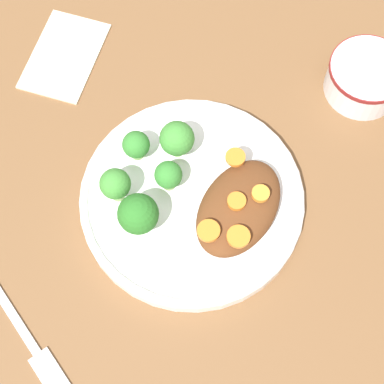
{
  "coord_description": "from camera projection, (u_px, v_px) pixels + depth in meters",
  "views": [
    {
      "loc": [
        0.24,
        0.14,
        0.7
      ],
      "look_at": [
        0.0,
        0.0,
        0.03
      ],
      "focal_mm": 60.0,
      "sensor_mm": 36.0,
      "label": 1
    }
  ],
  "objects": [
    {
      "name": "fork",
      "position": [
        29.0,
        341.0,
        0.69
      ],
      "size": [
        0.08,
        0.17,
        0.01
      ],
      "rotation": [
        0.0,
        0.0,
        7.46
      ],
      "color": "#BABABA",
      "rests_on": "ground_plane"
    },
    {
      "name": "carrot_slice_0",
      "position": [
        235.0,
        157.0,
        0.72
      ],
      "size": [
        0.02,
        0.02,
        0.0
      ],
      "primitive_type": "cylinder",
      "color": "orange",
      "rests_on": "stew_mound"
    },
    {
      "name": "broccoli_floret_3",
      "position": [
        166.0,
        179.0,
        0.72
      ],
      "size": [
        0.03,
        0.03,
        0.04
      ],
      "color": "#7FA85B",
      "rests_on": "plate"
    },
    {
      "name": "plate",
      "position": [
        192.0,
        199.0,
        0.75
      ],
      "size": [
        0.26,
        0.26,
        0.02
      ],
      "color": "white",
      "rests_on": "ground_plane"
    },
    {
      "name": "broccoli_floret_0",
      "position": [
        177.0,
        139.0,
        0.73
      ],
      "size": [
        0.04,
        0.04,
        0.05
      ],
      "color": "#7FA85B",
      "rests_on": "plate"
    },
    {
      "name": "ground_plane",
      "position": [
        192.0,
        204.0,
        0.76
      ],
      "size": [
        4.0,
        4.0,
        0.0
      ],
      "primitive_type": "plane",
      "color": "brown"
    },
    {
      "name": "dip_bowl",
      "position": [
        366.0,
        77.0,
        0.79
      ],
      "size": [
        0.1,
        0.1,
        0.05
      ],
      "color": "silver",
      "rests_on": "ground_plane"
    },
    {
      "name": "napkin",
      "position": [
        64.0,
        55.0,
        0.84
      ],
      "size": [
        0.14,
        0.11,
        0.01
      ],
      "rotation": [
        0.0,
        0.0,
        0.23
      ],
      "color": "beige",
      "rests_on": "ground_plane"
    },
    {
      "name": "carrot_slice_3",
      "position": [
        238.0,
        236.0,
        0.68
      ],
      "size": [
        0.03,
        0.03,
        0.0
      ],
      "primitive_type": "cylinder",
      "color": "orange",
      "rests_on": "stew_mound"
    },
    {
      "name": "carrot_slice_4",
      "position": [
        237.0,
        201.0,
        0.7
      ],
      "size": [
        0.02,
        0.02,
        0.01
      ],
      "primitive_type": "cylinder",
      "color": "orange",
      "rests_on": "stew_mound"
    },
    {
      "name": "stew_mound",
      "position": [
        239.0,
        208.0,
        0.72
      ],
      "size": [
        0.13,
        0.08,
        0.03
      ],
      "primitive_type": "ellipsoid",
      "color": "#5B3319",
      "rests_on": "plate"
    },
    {
      "name": "broccoli_floret_2",
      "position": [
        136.0,
        145.0,
        0.74
      ],
      "size": [
        0.03,
        0.03,
        0.04
      ],
      "color": "#7FA85B",
      "rests_on": "plate"
    },
    {
      "name": "carrot_slice_2",
      "position": [
        261.0,
        194.0,
        0.7
      ],
      "size": [
        0.02,
        0.02,
        0.01
      ],
      "primitive_type": "cylinder",
      "color": "orange",
      "rests_on": "stew_mound"
    },
    {
      "name": "broccoli_floret_4",
      "position": [
        115.0,
        185.0,
        0.71
      ],
      "size": [
        0.04,
        0.04,
        0.05
      ],
      "color": "#7FA85B",
      "rests_on": "plate"
    },
    {
      "name": "broccoli_floret_1",
      "position": [
        138.0,
        215.0,
        0.69
      ],
      "size": [
        0.05,
        0.05,
        0.06
      ],
      "color": "#759E51",
      "rests_on": "plate"
    },
    {
      "name": "carrot_slice_1",
      "position": [
        209.0,
        231.0,
        0.68
      ],
      "size": [
        0.03,
        0.03,
        0.01
      ],
      "primitive_type": "cylinder",
      "color": "orange",
      "rests_on": "stew_mound"
    }
  ]
}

